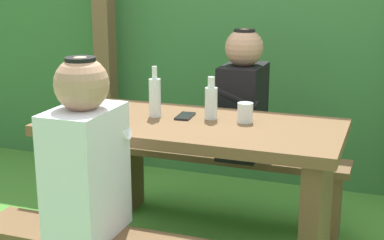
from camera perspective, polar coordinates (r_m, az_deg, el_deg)
The scene contains 10 objects.
hedge_backdrop at distance 4.42m, azimuth 8.44°, elevation 7.61°, with size 6.40×1.08×1.83m, color #366E36.
pergola_post_left at distance 4.09m, azimuth -8.83°, elevation 9.79°, with size 0.12×0.12×2.23m, color brown.
picnic_table at distance 2.74m, azimuth 0.00°, elevation -5.27°, with size 1.40×0.64×0.77m.
bench_far at distance 3.34m, azimuth 3.50°, elevation -5.31°, with size 1.40×0.24×0.44m.
person_white_shirt at distance 2.25m, azimuth -10.63°, elevation -3.52°, with size 0.25×0.35×0.72m.
person_black_coat at distance 3.19m, azimuth 5.11°, elevation 2.17°, with size 0.25×0.35×0.72m.
drinking_glass at distance 2.66m, azimuth 5.36°, elevation 0.74°, with size 0.07×0.07×0.09m, color silver.
bottle_left at distance 2.75m, azimuth -3.74°, elevation 2.38°, with size 0.06×0.06×0.25m.
bottle_right at distance 2.70m, azimuth 1.93°, elevation 1.88°, with size 0.06×0.06×0.20m.
cell_phone at distance 2.75m, azimuth -0.71°, elevation 0.39°, with size 0.07×0.14×0.01m, color black.
Camera 1 is at (0.88, -2.42, 1.47)m, focal length 53.16 mm.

